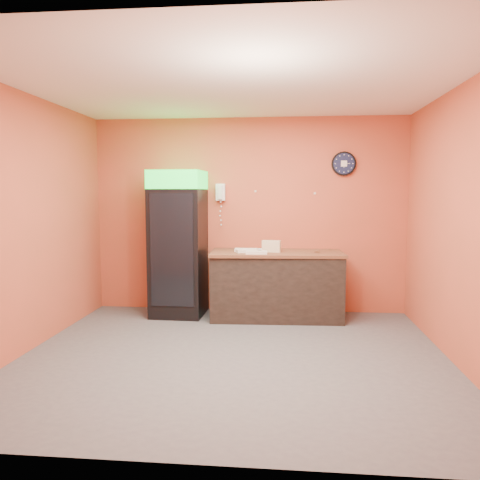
# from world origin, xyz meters

# --- Properties ---
(floor) EXTENTS (4.50, 4.50, 0.00)m
(floor) POSITION_xyz_m (0.00, 0.00, 0.00)
(floor) COLOR #47474C
(floor) RESTS_ON ground
(back_wall) EXTENTS (4.50, 0.02, 2.80)m
(back_wall) POSITION_xyz_m (0.00, 2.00, 1.40)
(back_wall) COLOR #C85238
(back_wall) RESTS_ON floor
(left_wall) EXTENTS (0.02, 4.00, 2.80)m
(left_wall) POSITION_xyz_m (-2.25, 0.00, 1.40)
(left_wall) COLOR #C85238
(left_wall) RESTS_ON floor
(right_wall) EXTENTS (0.02, 4.00, 2.80)m
(right_wall) POSITION_xyz_m (2.25, 0.00, 1.40)
(right_wall) COLOR #C85238
(right_wall) RESTS_ON floor
(ceiling) EXTENTS (4.50, 4.00, 0.02)m
(ceiling) POSITION_xyz_m (0.00, 0.00, 2.80)
(ceiling) COLOR white
(ceiling) RESTS_ON back_wall
(beverage_cooler) EXTENTS (0.73, 0.74, 2.03)m
(beverage_cooler) POSITION_xyz_m (-0.96, 1.60, 0.99)
(beverage_cooler) COLOR black
(beverage_cooler) RESTS_ON floor
(prep_counter) EXTENTS (1.80, 0.86, 0.88)m
(prep_counter) POSITION_xyz_m (0.42, 1.61, 0.44)
(prep_counter) COLOR black
(prep_counter) RESTS_ON floor
(wall_clock) EXTENTS (0.34, 0.06, 0.34)m
(wall_clock) POSITION_xyz_m (1.34, 1.97, 2.13)
(wall_clock) COLOR black
(wall_clock) RESTS_ON back_wall
(wall_phone) EXTENTS (0.13, 0.11, 0.24)m
(wall_phone) POSITION_xyz_m (-0.40, 1.95, 1.74)
(wall_phone) COLOR white
(wall_phone) RESTS_ON back_wall
(butcher_paper) EXTENTS (1.84, 0.93, 0.04)m
(butcher_paper) POSITION_xyz_m (0.42, 1.61, 0.90)
(butcher_paper) COLOR brown
(butcher_paper) RESTS_ON prep_counter
(sub_roll_stack) EXTENTS (0.26, 0.14, 0.16)m
(sub_roll_stack) POSITION_xyz_m (0.35, 1.54, 1.00)
(sub_roll_stack) COLOR beige
(sub_roll_stack) RESTS_ON butcher_paper
(wrapped_sandwich_left) EXTENTS (0.30, 0.21, 0.04)m
(wrapped_sandwich_left) POSITION_xyz_m (0.02, 1.47, 0.94)
(wrapped_sandwich_left) COLOR silver
(wrapped_sandwich_left) RESTS_ON butcher_paper
(wrapped_sandwich_mid) EXTENTS (0.29, 0.13, 0.04)m
(wrapped_sandwich_mid) POSITION_xyz_m (0.16, 1.32, 0.94)
(wrapped_sandwich_mid) COLOR silver
(wrapped_sandwich_mid) RESTS_ON butcher_paper
(wrapped_sandwich_right) EXTENTS (0.31, 0.13, 0.04)m
(wrapped_sandwich_right) POSITION_xyz_m (-0.00, 1.56, 0.95)
(wrapped_sandwich_right) COLOR silver
(wrapped_sandwich_right) RESTS_ON butcher_paper
(kitchen_tool) EXTENTS (0.06, 0.06, 0.06)m
(kitchen_tool) POSITION_xyz_m (0.31, 1.75, 0.96)
(kitchen_tool) COLOR silver
(kitchen_tool) RESTS_ON butcher_paper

